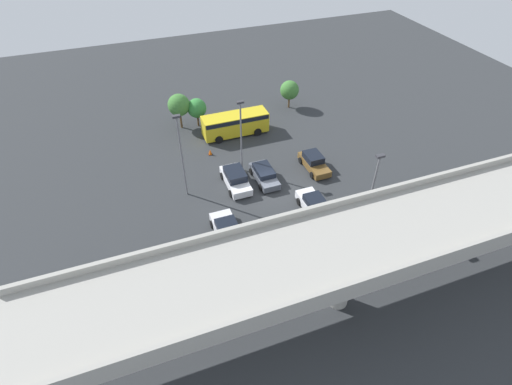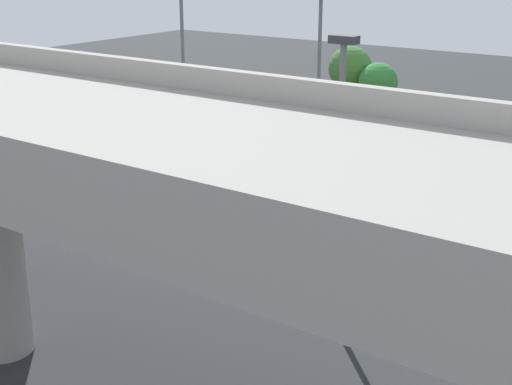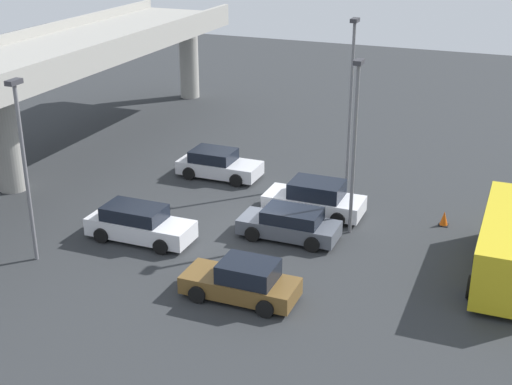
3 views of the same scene
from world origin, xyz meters
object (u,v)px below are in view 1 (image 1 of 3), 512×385
(tree_front_centre, at_px, (197,108))
(tree_front_far_right, at_px, (179,105))
(parked_car_1, at_px, (315,206))
(lamp_post_by_overpass, at_px, (181,151))
(traffic_cone, at_px, (210,152))
(lamp_post_near_aisle, at_px, (241,132))
(parked_car_0, at_px, (314,162))
(shuttle_bus, at_px, (235,123))
(parked_car_4, at_px, (227,230))
(parked_car_2, at_px, (264,174))
(lamp_post_mid_lot, at_px, (373,187))
(tree_front_left, at_px, (290,90))
(parked_car_3, at_px, (236,179))

(tree_front_centre, relative_size, tree_front_far_right, 0.82)
(parked_car_1, bearing_deg, lamp_post_by_overpass, 57.34)
(tree_front_far_right, bearing_deg, traffic_cone, 104.24)
(parked_car_1, relative_size, lamp_post_near_aisle, 0.61)
(parked_car_1, height_order, lamp_post_near_aisle, lamp_post_near_aisle)
(lamp_post_by_overpass, xyz_separation_m, traffic_cone, (-3.88, -5.71, -4.71))
(parked_car_0, bearing_deg, tree_front_centre, -143.61)
(shuttle_bus, distance_m, tree_front_centre, 5.05)
(parked_car_0, relative_size, lamp_post_by_overpass, 0.51)
(parked_car_0, distance_m, parked_car_4, 13.05)
(parked_car_2, xyz_separation_m, traffic_cone, (3.97, -6.24, -0.36))
(parked_car_4, distance_m, lamp_post_by_overpass, 8.24)
(shuttle_bus, distance_m, lamp_post_near_aisle, 7.79)
(parked_car_0, bearing_deg, lamp_post_mid_lot, 1.74)
(shuttle_bus, distance_m, lamp_post_mid_lot, 19.75)
(parked_car_2, distance_m, parked_car_4, 8.51)
(lamp_post_mid_lot, bearing_deg, tree_front_left, -96.71)
(parked_car_4, distance_m, tree_front_left, 24.16)
(parked_car_3, relative_size, lamp_post_by_overpass, 0.55)
(parked_car_4, bearing_deg, tree_front_far_right, -0.41)
(parked_car_3, height_order, tree_front_left, tree_front_left)
(lamp_post_by_overpass, bearing_deg, shuttle_bus, -131.66)
(parked_car_2, xyz_separation_m, lamp_post_mid_lot, (-5.91, 9.28, 3.86))
(parked_car_1, relative_size, parked_car_4, 1.07)
(lamp_post_by_overpass, relative_size, traffic_cone, 12.39)
(parked_car_3, relative_size, tree_front_left, 1.31)
(shuttle_bus, bearing_deg, tree_front_centre, -42.77)
(lamp_post_near_aisle, distance_m, tree_front_left, 14.97)
(parked_car_0, xyz_separation_m, parked_car_2, (5.62, 0.07, -0.04))
(traffic_cone, bearing_deg, parked_car_3, 99.45)
(lamp_post_by_overpass, distance_m, tree_front_centre, 13.14)
(tree_front_left, bearing_deg, tree_front_far_right, 0.55)
(parked_car_4, relative_size, tree_front_far_right, 1.04)
(parked_car_3, distance_m, parked_car_4, 7.04)
(lamp_post_near_aisle, bearing_deg, parked_car_3, 56.84)
(traffic_cone, bearing_deg, parked_car_2, 122.47)
(parked_car_0, distance_m, parked_car_3, 8.59)
(parked_car_3, height_order, lamp_post_near_aisle, lamp_post_near_aisle)
(parked_car_1, relative_size, shuttle_bus, 0.63)
(parked_car_4, height_order, lamp_post_by_overpass, lamp_post_by_overpass)
(parked_car_2, height_order, tree_front_left, tree_front_left)
(tree_front_left, distance_m, traffic_cone, 14.45)
(parked_car_2, relative_size, shuttle_bus, 0.59)
(parked_car_0, distance_m, tree_front_centre, 15.77)
(parked_car_0, relative_size, parked_car_4, 0.99)
(parked_car_3, bearing_deg, parked_car_2, 85.58)
(lamp_post_mid_lot, distance_m, tree_front_far_right, 25.17)
(parked_car_0, bearing_deg, parked_car_1, -25.59)
(shuttle_bus, distance_m, tree_front_left, 9.43)
(lamp_post_mid_lot, height_order, tree_front_far_right, lamp_post_mid_lot)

